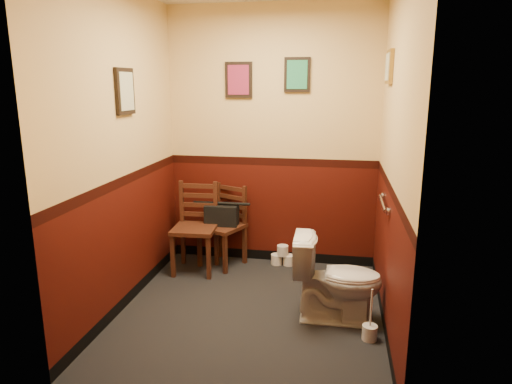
# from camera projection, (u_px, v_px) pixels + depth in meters

# --- Properties ---
(floor) EXTENTS (2.20, 2.40, 0.00)m
(floor) POSITION_uv_depth(u_px,v_px,m) (251.00, 311.00, 3.93)
(floor) COLOR black
(floor) RESTS_ON ground
(wall_back) EXTENTS (2.20, 0.00, 2.70)m
(wall_back) POSITION_uv_depth(u_px,v_px,m) (272.00, 139.00, 4.77)
(wall_back) COLOR #3C0D07
(wall_back) RESTS_ON ground
(wall_front) EXTENTS (2.20, 0.00, 2.70)m
(wall_front) POSITION_uv_depth(u_px,v_px,m) (208.00, 190.00, 2.47)
(wall_front) COLOR #3C0D07
(wall_front) RESTS_ON ground
(wall_left) EXTENTS (0.00, 2.40, 2.70)m
(wall_left) POSITION_uv_depth(u_px,v_px,m) (121.00, 153.00, 3.81)
(wall_left) COLOR #3C0D07
(wall_left) RESTS_ON ground
(wall_right) EXTENTS (0.00, 2.40, 2.70)m
(wall_right) POSITION_uv_depth(u_px,v_px,m) (394.00, 160.00, 3.43)
(wall_right) COLOR #3C0D07
(wall_right) RESTS_ON ground
(grab_bar) EXTENTS (0.05, 0.56, 0.06)m
(grab_bar) POSITION_uv_depth(u_px,v_px,m) (383.00, 203.00, 3.76)
(grab_bar) COLOR silver
(grab_bar) RESTS_ON wall_right
(framed_print_back_a) EXTENTS (0.28, 0.04, 0.36)m
(framed_print_back_a) POSITION_uv_depth(u_px,v_px,m) (239.00, 80.00, 4.67)
(framed_print_back_a) COLOR black
(framed_print_back_a) RESTS_ON wall_back
(framed_print_back_b) EXTENTS (0.26, 0.04, 0.34)m
(framed_print_back_b) POSITION_uv_depth(u_px,v_px,m) (297.00, 75.00, 4.55)
(framed_print_back_b) COLOR black
(framed_print_back_b) RESTS_ON wall_back
(framed_print_left) EXTENTS (0.04, 0.30, 0.38)m
(framed_print_left) POSITION_uv_depth(u_px,v_px,m) (125.00, 91.00, 3.79)
(framed_print_left) COLOR black
(framed_print_left) RESTS_ON wall_left
(framed_print_right) EXTENTS (0.04, 0.34, 0.28)m
(framed_print_right) POSITION_uv_depth(u_px,v_px,m) (389.00, 67.00, 3.84)
(framed_print_right) COLOR olive
(framed_print_right) RESTS_ON wall_right
(toilet) EXTENTS (0.73, 0.41, 0.71)m
(toilet) POSITION_uv_depth(u_px,v_px,m) (337.00, 280.00, 3.72)
(toilet) COLOR white
(toilet) RESTS_ON floor
(toilet_brush) EXTENTS (0.12, 0.12, 0.42)m
(toilet_brush) POSITION_uv_depth(u_px,v_px,m) (370.00, 331.00, 3.48)
(toilet_brush) COLOR silver
(toilet_brush) RESTS_ON floor
(chair_left) EXTENTS (0.45, 0.45, 0.92)m
(chair_left) POSITION_uv_depth(u_px,v_px,m) (196.00, 227.00, 4.72)
(chair_left) COLOR #4B2416
(chair_left) RESTS_ON floor
(chair_right) EXTENTS (0.53, 0.53, 0.86)m
(chair_right) POSITION_uv_depth(u_px,v_px,m) (224.00, 226.00, 4.88)
(chair_right) COLOR #4B2416
(chair_right) RESTS_ON floor
(handbag) EXTENTS (0.35, 0.18, 0.25)m
(handbag) POSITION_uv_depth(u_px,v_px,m) (222.00, 215.00, 4.82)
(handbag) COLOR black
(handbag) RESTS_ON chair_right
(tp_stack) EXTENTS (0.25, 0.13, 0.22)m
(tp_stack) POSITION_uv_depth(u_px,v_px,m) (283.00, 257.00, 4.93)
(tp_stack) COLOR silver
(tp_stack) RESTS_ON floor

